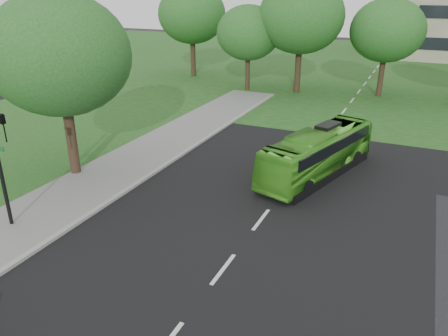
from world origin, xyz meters
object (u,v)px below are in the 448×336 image
tree_park_f (192,14)px  traffic_light (0,156)px  tree_park_a (248,33)px  tree_park_c (387,31)px  bus (318,153)px  tree_park_b (301,17)px  tree_side_near (60,55)px

tree_park_f → traffic_light: (9.26, -33.37, -3.43)m
tree_park_a → tree_park_c: size_ratio=0.92×
tree_park_a → bus: (11.26, -18.15, -4.20)m
tree_park_b → tree_side_near: 25.24m
tree_park_b → tree_park_f: tree_park_b is taller
tree_park_f → tree_park_c: bearing=-4.6°
tree_side_near → tree_park_f: bearing=105.3°
tree_park_a → tree_park_c: tree_park_c is taller
tree_park_c → tree_park_f: (-20.52, 1.66, 0.81)m
tree_park_a → bus: bearing=-58.2°
tree_park_c → traffic_light: (-11.26, -31.71, -2.62)m
tree_park_f → bus: tree_park_f is taller
tree_park_f → bus: bearing=-48.9°
tree_park_b → tree_side_near: size_ratio=1.10×
tree_park_f → traffic_light: size_ratio=1.77×
tree_park_a → bus: size_ratio=0.90×
tree_park_a → tree_park_f: tree_park_f is taller
tree_park_f → tree_side_near: 28.85m
tree_park_f → tree_park_b: bearing=-13.7°
tree_park_b → bus: tree_park_b is taller
tree_park_b → tree_park_c: (7.47, 1.52, -1.07)m
tree_park_b → tree_park_a: bearing=-167.2°
tree_park_b → traffic_light: size_ratio=1.86×
tree_park_c → bus: size_ratio=0.97×
tree_park_a → tree_park_c: (12.21, 2.60, 0.45)m
tree_park_c → tree_side_near: bearing=-116.2°
tree_park_c → tree_park_f: bearing=175.4°
bus → tree_park_b: bearing=125.1°
tree_park_a → bus: tree_park_a is taller
tree_side_near → tree_park_c: bearing=63.8°
tree_park_a → traffic_light: bearing=-88.1°
tree_side_near → traffic_light: size_ratio=1.68×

